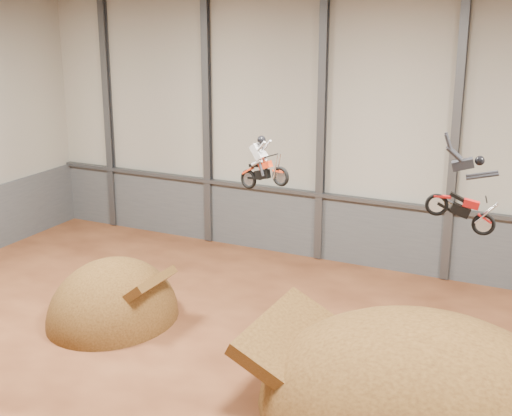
{
  "coord_description": "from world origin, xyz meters",
  "views": [
    {
      "loc": [
        9.29,
        -18.77,
        13.34
      ],
      "look_at": [
        -1.78,
        4.0,
        5.87
      ],
      "focal_mm": 50.0,
      "sensor_mm": 36.0,
      "label": 1
    }
  ],
  "objects_px": {
    "landing_ramp": "(419,413)",
    "fmx_rider_a": "(266,160)",
    "takeoff_ramp": "(114,319)",
    "fmx_rider_b": "(458,185)"
  },
  "relations": [
    {
      "from": "landing_ramp",
      "to": "fmx_rider_a",
      "type": "relative_size",
      "value": 4.86
    },
    {
      "from": "takeoff_ramp",
      "to": "landing_ramp",
      "type": "relative_size",
      "value": 0.56
    },
    {
      "from": "takeoff_ramp",
      "to": "fmx_rider_a",
      "type": "relative_size",
      "value": 2.71
    },
    {
      "from": "landing_ramp",
      "to": "fmx_rider_a",
      "type": "height_order",
      "value": "fmx_rider_a"
    },
    {
      "from": "takeoff_ramp",
      "to": "landing_ramp",
      "type": "height_order",
      "value": "landing_ramp"
    },
    {
      "from": "takeoff_ramp",
      "to": "landing_ramp",
      "type": "distance_m",
      "value": 13.73
    },
    {
      "from": "landing_ramp",
      "to": "fmx_rider_a",
      "type": "xyz_separation_m",
      "value": [
        -6.47,
        1.59,
        7.72
      ]
    },
    {
      "from": "fmx_rider_b",
      "to": "takeoff_ramp",
      "type": "bearing_deg",
      "value": 161.35
    },
    {
      "from": "takeoff_ramp",
      "to": "fmx_rider_a",
      "type": "height_order",
      "value": "fmx_rider_a"
    },
    {
      "from": "takeoff_ramp",
      "to": "fmx_rider_b",
      "type": "xyz_separation_m",
      "value": [
        14.38,
        -1.84,
        8.07
      ]
    }
  ]
}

